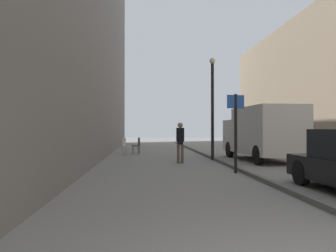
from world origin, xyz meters
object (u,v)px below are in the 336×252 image
at_px(pedestrian_main_foreground, 180,140).
at_px(street_sign_post, 236,126).
at_px(lamp_post, 212,102).
at_px(cafe_chair_near_window, 126,145).
at_px(cafe_chair_by_doorway, 137,144).
at_px(delivery_van, 262,132).

bearing_deg(pedestrian_main_foreground, street_sign_post, -50.76).
height_order(street_sign_post, lamp_post, lamp_post).
bearing_deg(lamp_post, street_sign_post, -92.16).
bearing_deg(pedestrian_main_foreground, cafe_chair_near_window, 133.06).
height_order(street_sign_post, cafe_chair_by_doorway, street_sign_post).
relative_size(delivery_van, cafe_chair_by_doorway, 5.80).
bearing_deg(cafe_chair_near_window, cafe_chair_by_doorway, 153.09).
height_order(delivery_van, cafe_chair_near_window, delivery_van).
xyz_separation_m(lamp_post, cafe_chair_near_window, (-4.20, 3.53, -2.18)).
xyz_separation_m(pedestrian_main_foreground, lamp_post, (1.65, 1.31, 1.73)).
bearing_deg(lamp_post, pedestrian_main_foreground, -141.58).
height_order(pedestrian_main_foreground, lamp_post, lamp_post).
bearing_deg(delivery_van, street_sign_post, -122.47).
bearing_deg(cafe_chair_by_doorway, street_sign_post, -148.46).
bearing_deg(lamp_post, cafe_chair_by_doorway, 131.10).
relative_size(street_sign_post, cafe_chair_near_window, 2.77).
distance_m(pedestrian_main_foreground, delivery_van, 3.99).
relative_size(pedestrian_main_foreground, cafe_chair_near_window, 1.83).
xyz_separation_m(delivery_van, cafe_chair_near_window, (-6.42, 3.91, -0.75)).
xyz_separation_m(delivery_van, cafe_chair_by_doorway, (-5.79, 4.47, -0.75)).
bearing_deg(pedestrian_main_foreground, cafe_chair_by_doorway, 124.84).
bearing_deg(lamp_post, cafe_chair_near_window, 139.94).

